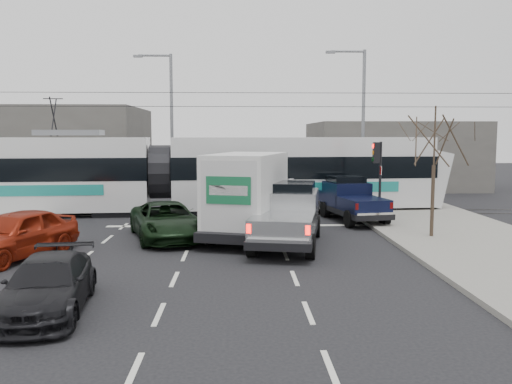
{
  "coord_description": "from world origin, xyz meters",
  "views": [
    {
      "loc": [
        0.11,
        -17.97,
        4.04
      ],
      "look_at": [
        0.81,
        3.35,
        1.8
      ],
      "focal_mm": 38.0,
      "sensor_mm": 36.0,
      "label": 1
    }
  ],
  "objects_px": {
    "street_lamp_near": "(360,117)",
    "tram": "(159,173)",
    "green_car": "(167,221)",
    "dark_car": "(48,285)",
    "navy_pickup": "(351,199)",
    "red_car": "(16,234)",
    "traffic_signal": "(378,164)",
    "bare_tree": "(435,142)",
    "box_truck": "(250,196)",
    "silver_pickup": "(288,214)",
    "street_lamp_far": "(169,118)"
  },
  "relations": [
    {
      "from": "green_car",
      "to": "dark_car",
      "type": "height_order",
      "value": "green_car"
    },
    {
      "from": "street_lamp_near",
      "to": "tram",
      "type": "bearing_deg",
      "value": -160.74
    },
    {
      "from": "navy_pickup",
      "to": "green_car",
      "type": "xyz_separation_m",
      "value": [
        -8.12,
        -4.33,
        -0.31
      ]
    },
    {
      "from": "bare_tree",
      "to": "silver_pickup",
      "type": "height_order",
      "value": "bare_tree"
    },
    {
      "from": "traffic_signal",
      "to": "box_truck",
      "type": "xyz_separation_m",
      "value": [
        -5.89,
        -3.28,
        -1.09
      ]
    },
    {
      "from": "tram",
      "to": "red_car",
      "type": "height_order",
      "value": "tram"
    },
    {
      "from": "bare_tree",
      "to": "red_car",
      "type": "height_order",
      "value": "bare_tree"
    },
    {
      "from": "dark_car",
      "to": "street_lamp_near",
      "type": "bearing_deg",
      "value": 53.2
    },
    {
      "from": "tram",
      "to": "box_truck",
      "type": "relative_size",
      "value": 4.08
    },
    {
      "from": "box_truck",
      "to": "traffic_signal",
      "type": "bearing_deg",
      "value": 45.68
    },
    {
      "from": "tram",
      "to": "dark_car",
      "type": "relative_size",
      "value": 6.67
    },
    {
      "from": "street_lamp_near",
      "to": "street_lamp_far",
      "type": "xyz_separation_m",
      "value": [
        -11.5,
        2.0,
        0.0
      ]
    },
    {
      "from": "traffic_signal",
      "to": "street_lamp_near",
      "type": "xyz_separation_m",
      "value": [
        0.84,
        7.5,
        2.37
      ]
    },
    {
      "from": "silver_pickup",
      "to": "red_car",
      "type": "xyz_separation_m",
      "value": [
        -9.18,
        -2.06,
        -0.31
      ]
    },
    {
      "from": "traffic_signal",
      "to": "tram",
      "type": "relative_size",
      "value": 0.12
    },
    {
      "from": "silver_pickup",
      "to": "navy_pickup",
      "type": "distance_m",
      "value": 6.46
    },
    {
      "from": "silver_pickup",
      "to": "dark_car",
      "type": "relative_size",
      "value": 1.5
    },
    {
      "from": "tram",
      "to": "bare_tree",
      "type": "bearing_deg",
      "value": -37.95
    },
    {
      "from": "tram",
      "to": "box_truck",
      "type": "height_order",
      "value": "tram"
    },
    {
      "from": "bare_tree",
      "to": "traffic_signal",
      "type": "height_order",
      "value": "bare_tree"
    },
    {
      "from": "traffic_signal",
      "to": "dark_car",
      "type": "bearing_deg",
      "value": -131.25
    },
    {
      "from": "traffic_signal",
      "to": "street_lamp_near",
      "type": "height_order",
      "value": "street_lamp_near"
    },
    {
      "from": "tram",
      "to": "navy_pickup",
      "type": "height_order",
      "value": "tram"
    },
    {
      "from": "silver_pickup",
      "to": "green_car",
      "type": "height_order",
      "value": "silver_pickup"
    },
    {
      "from": "dark_car",
      "to": "navy_pickup",
      "type": "bearing_deg",
      "value": 46.97
    },
    {
      "from": "street_lamp_near",
      "to": "silver_pickup",
      "type": "height_order",
      "value": "street_lamp_near"
    },
    {
      "from": "navy_pickup",
      "to": "red_car",
      "type": "height_order",
      "value": "navy_pickup"
    },
    {
      "from": "bare_tree",
      "to": "traffic_signal",
      "type": "relative_size",
      "value": 1.39
    },
    {
      "from": "navy_pickup",
      "to": "dark_car",
      "type": "bearing_deg",
      "value": -137.28
    },
    {
      "from": "traffic_signal",
      "to": "tram",
      "type": "xyz_separation_m",
      "value": [
        -10.44,
        3.56,
        -0.66
      ]
    },
    {
      "from": "navy_pickup",
      "to": "red_car",
      "type": "distance_m",
      "value": 14.72
    },
    {
      "from": "street_lamp_far",
      "to": "tram",
      "type": "relative_size",
      "value": 0.31
    },
    {
      "from": "bare_tree",
      "to": "box_truck",
      "type": "height_order",
      "value": "bare_tree"
    },
    {
      "from": "bare_tree",
      "to": "traffic_signal",
      "type": "bearing_deg",
      "value": 105.76
    },
    {
      "from": "silver_pickup",
      "to": "box_truck",
      "type": "xyz_separation_m",
      "value": [
        -1.37,
        1.35,
        0.53
      ]
    },
    {
      "from": "green_car",
      "to": "dark_car",
      "type": "relative_size",
      "value": 1.2
    },
    {
      "from": "traffic_signal",
      "to": "dark_car",
      "type": "distance_m",
      "value": 16.42
    },
    {
      "from": "traffic_signal",
      "to": "green_car",
      "type": "relative_size",
      "value": 0.7
    },
    {
      "from": "bare_tree",
      "to": "traffic_signal",
      "type": "distance_m",
      "value": 4.28
    },
    {
      "from": "navy_pickup",
      "to": "green_car",
      "type": "relative_size",
      "value": 1.0
    },
    {
      "from": "green_car",
      "to": "traffic_signal",
      "type": "bearing_deg",
      "value": 4.21
    },
    {
      "from": "navy_pickup",
      "to": "silver_pickup",
      "type": "bearing_deg",
      "value": -133.32
    },
    {
      "from": "bare_tree",
      "to": "dark_car",
      "type": "distance_m",
      "value": 14.79
    },
    {
      "from": "silver_pickup",
      "to": "green_car",
      "type": "relative_size",
      "value": 1.25
    },
    {
      "from": "navy_pickup",
      "to": "red_car",
      "type": "bearing_deg",
      "value": -160.03
    },
    {
      "from": "street_lamp_near",
      "to": "bare_tree",
      "type": "bearing_deg",
      "value": -88.58
    },
    {
      "from": "traffic_signal",
      "to": "navy_pickup",
      "type": "xyz_separation_m",
      "value": [
        -1.03,
        0.82,
        -1.72
      ]
    },
    {
      "from": "bare_tree",
      "to": "navy_pickup",
      "type": "distance_m",
      "value": 5.96
    },
    {
      "from": "street_lamp_far",
      "to": "tram",
      "type": "distance_m",
      "value": 6.67
    },
    {
      "from": "street_lamp_near",
      "to": "dark_car",
      "type": "xyz_separation_m",
      "value": [
        -11.58,
        -19.74,
        -4.49
      ]
    }
  ]
}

